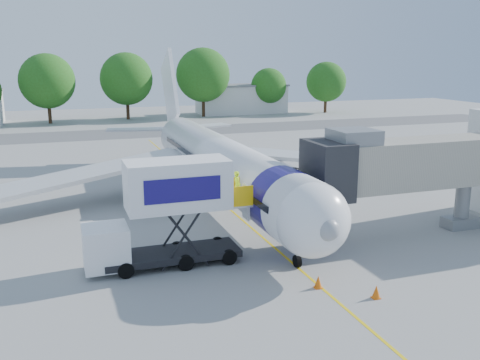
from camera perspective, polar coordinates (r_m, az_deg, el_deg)
name	(u,v)px	position (r m, az deg, el deg)	size (l,w,h in m)	color
ground	(237,216)	(36.31, -0.28, -3.84)	(160.00, 160.00, 0.00)	#979794
guidance_line	(237,216)	(36.31, -0.28, -3.83)	(0.15, 70.00, 0.01)	yellow
taxiway_strip	(140,133)	(76.44, -10.57, 4.98)	(120.00, 10.00, 0.01)	#59595B
aircraft	(219,162)	(39.40, -2.23, 1.93)	(34.17, 37.73, 11.35)	white
jet_bridge	(404,165)	(32.83, 17.13, 1.55)	(13.90, 3.20, 6.60)	#A29D8B
catering_hiloader	(165,214)	(27.48, -7.98, -3.61)	(8.50, 2.44, 5.50)	black
safety_cone_a	(318,282)	(25.66, 8.33, -10.73)	(0.38, 0.38, 0.61)	#E45C0C
safety_cone_b	(376,292)	(25.17, 14.33, -11.50)	(0.39, 0.39, 0.62)	#E45C0C
outbuilding_right	(241,99)	(100.82, 0.14, 8.67)	(16.40, 7.40, 5.30)	silver
tree_c	(47,81)	(90.16, -19.89, 9.89)	(8.57, 8.57, 10.93)	#382314
tree_d	(126,79)	(92.49, -12.03, 10.50)	(8.71, 8.71, 11.10)	#382314
tree_e	(203,75)	(94.96, -3.97, 11.12)	(9.35, 9.35, 11.92)	#382314
tree_f	(269,86)	(100.01, 3.07, 9.98)	(6.53, 6.53, 8.32)	#382314
tree_g	(326,82)	(102.65, 9.17, 10.30)	(7.40, 7.40, 9.44)	#382314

